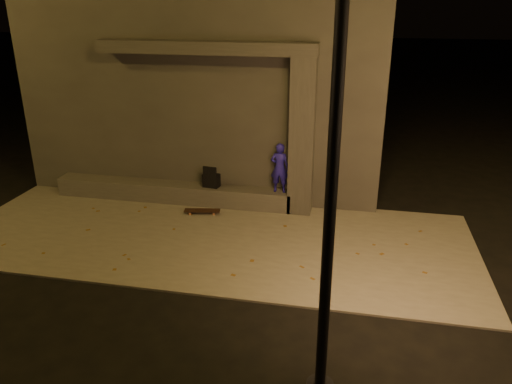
% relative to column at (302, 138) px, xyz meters
% --- Properties ---
extents(ground, '(120.00, 120.00, 0.00)m').
position_rel_column_xyz_m(ground, '(-1.70, -3.75, -1.84)').
color(ground, black).
rests_on(ground, ground).
extents(sidewalk, '(11.00, 4.40, 0.04)m').
position_rel_column_xyz_m(sidewalk, '(-1.70, -1.75, -1.82)').
color(sidewalk, '#67615B').
rests_on(sidewalk, ground).
extents(building, '(9.00, 5.10, 5.22)m').
position_rel_column_xyz_m(building, '(-2.70, 2.74, 0.77)').
color(building, '#3C3A37').
rests_on(building, ground).
extents(ledge, '(6.00, 0.55, 0.45)m').
position_rel_column_xyz_m(ledge, '(-3.20, 0.00, -1.58)').
color(ledge, '#4C4945').
rests_on(ledge, sidewalk).
extents(column, '(0.55, 0.55, 3.60)m').
position_rel_column_xyz_m(column, '(0.00, 0.00, 0.00)').
color(column, '#3C3A37').
rests_on(column, sidewalk).
extents(canopy, '(5.00, 0.70, 0.28)m').
position_rel_column_xyz_m(canopy, '(-2.20, 0.05, 1.94)').
color(canopy, '#3C3A37').
rests_on(canopy, column).
extents(skateboarder, '(0.45, 0.31, 1.19)m').
position_rel_column_xyz_m(skateboarder, '(-0.50, 0.00, -0.75)').
color(skateboarder, '#241BB4').
rests_on(skateboarder, ledge).
extents(backpack, '(0.42, 0.31, 0.54)m').
position_rel_column_xyz_m(backpack, '(-2.18, -0.00, -1.16)').
color(backpack, black).
rests_on(backpack, ledge).
extents(skateboard, '(0.87, 0.36, 0.09)m').
position_rel_column_xyz_m(skateboard, '(-2.23, -0.65, -1.72)').
color(skateboard, black).
rests_on(skateboard, sidewalk).
extents(street_lamp_0, '(0.36, 0.36, 6.93)m').
position_rel_column_xyz_m(street_lamp_0, '(0.96, -5.72, 2.10)').
color(street_lamp_0, black).
rests_on(street_lamp_0, ground).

